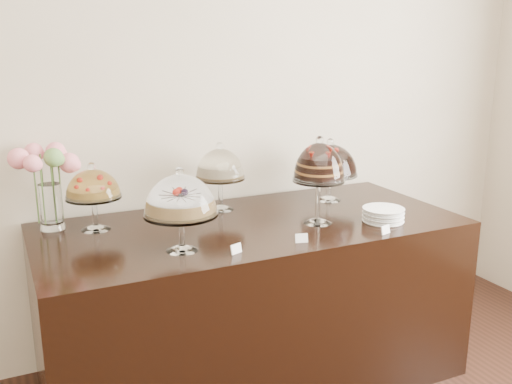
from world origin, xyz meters
name	(u,v)px	position (x,y,z in m)	size (l,w,h in m)	color
wall_back	(169,101)	(0.00, 3.00, 1.50)	(5.00, 0.04, 3.00)	beige
display_counter	(252,302)	(0.26, 2.45, 0.45)	(2.20, 1.00, 0.90)	black
cake_stand_sugar_sponge	(180,199)	(-0.20, 2.22, 1.14)	(0.33, 0.33, 0.39)	white
cake_stand_choco_layer	(319,166)	(0.57, 2.31, 1.21)	(0.27, 0.27, 0.46)	white
cake_stand_cheesecake	(220,167)	(0.21, 2.76, 1.15)	(0.28, 0.28, 0.39)	white
cake_stand_dark_choco	(330,162)	(0.87, 2.67, 1.13)	(0.34, 0.34, 0.37)	white
cake_stand_fruit_tart	(93,187)	(-0.50, 2.69, 1.12)	(0.28, 0.28, 0.35)	white
flower_vase	(47,174)	(-0.70, 2.81, 1.18)	(0.34, 0.30, 0.43)	white
plate_stack	(383,215)	(0.90, 2.18, 0.94)	(0.21, 0.21, 0.07)	white
price_card_left	(236,249)	(0.01, 2.07, 0.92)	(0.06, 0.01, 0.04)	white
price_card_right	(386,230)	(0.78, 2.01, 0.92)	(0.06, 0.01, 0.04)	white
price_card_extra	(302,238)	(0.35, 2.08, 0.92)	(0.06, 0.01, 0.04)	white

